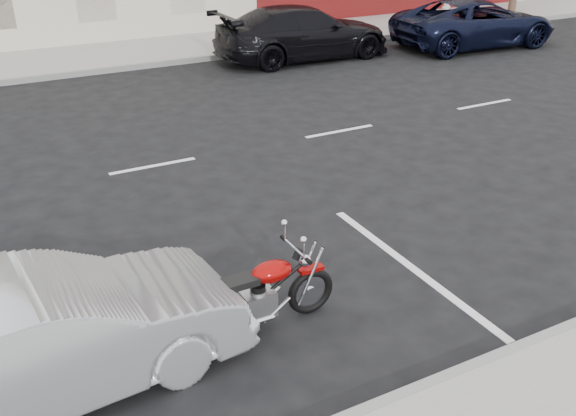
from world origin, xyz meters
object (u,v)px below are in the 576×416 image
object	(u,v)px
motorcycle	(312,281)
car_far	(303,33)
fire_hydrant	(446,8)
suv_far	(475,23)
sedan_silver	(43,338)

from	to	relation	value
motorcycle	car_far	xyz separation A→B (m)	(6.09, 11.16, 0.34)
motorcycle	fire_hydrant	bearing A→B (deg)	44.91
fire_hydrant	car_far	size ratio (longest dim) A/B	0.14
fire_hydrant	suv_far	xyz separation A→B (m)	(-1.95, -3.64, 0.21)
fire_hydrant	sedan_silver	bearing A→B (deg)	-140.51
sedan_silver	motorcycle	bearing A→B (deg)	-95.65
sedan_silver	car_far	distance (m)	14.35
fire_hydrant	suv_far	size ratio (longest dim) A/B	0.14
suv_far	car_far	world-z (taller)	car_far
sedan_silver	car_far	bearing A→B (deg)	-44.07
suv_far	car_far	distance (m)	5.73
motorcycle	car_far	distance (m)	12.72
motorcycle	sedan_silver	bearing A→B (deg)	179.03
fire_hydrant	motorcycle	xyz separation A→B (m)	(-13.67, -13.75, -0.10)
motorcycle	car_far	bearing A→B (deg)	61.13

